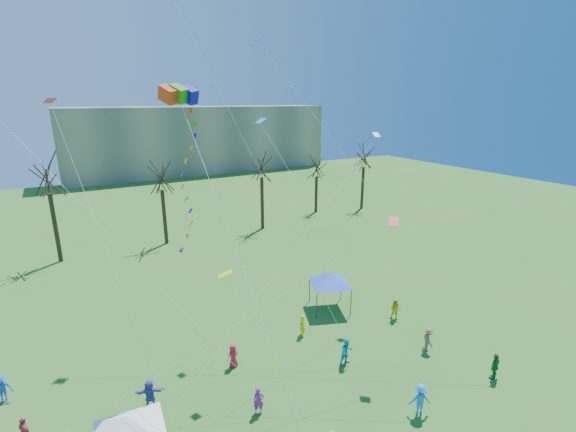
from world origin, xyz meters
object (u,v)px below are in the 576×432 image
canopy_tent_blue (330,278)px  canopy_tent_white (129,425)px  big_box_kite (193,183)px  distant_building (200,139)px

canopy_tent_blue → canopy_tent_white: bearing=-154.8°
big_box_kite → canopy_tent_blue: size_ratio=4.58×
distant_building → canopy_tent_white: (-29.20, -77.56, -4.82)m
distant_building → canopy_tent_blue: 70.97m
distant_building → big_box_kite: (-24.28, -73.29, 4.92)m
canopy_tent_blue → distant_building: bearing=79.8°
big_box_kite → canopy_tent_white: (-4.92, -4.27, -9.74)m
distant_building → canopy_tent_blue: distant_building is taller
distant_building → big_box_kite: 77.36m
big_box_kite → canopy_tent_white: big_box_kite is taller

